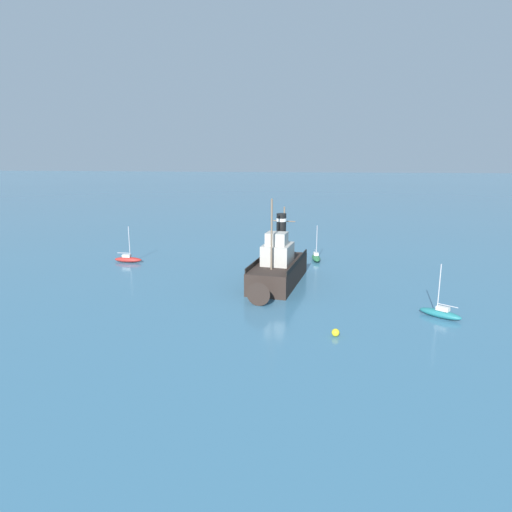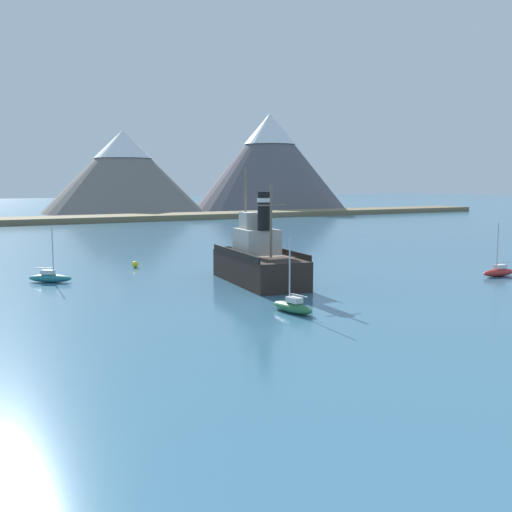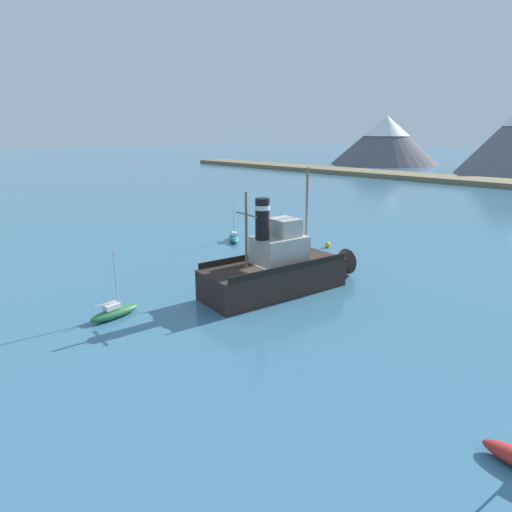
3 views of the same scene
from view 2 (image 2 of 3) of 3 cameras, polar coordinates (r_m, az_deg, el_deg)
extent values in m
plane|color=teal|center=(53.35, 1.69, -2.66)|extent=(600.00, 600.00, 0.00)
cone|color=slate|center=(183.11, -11.70, 7.35)|extent=(44.86, 44.86, 22.63)
cone|color=white|center=(183.37, -11.76, 9.70)|extent=(15.98, 15.98, 7.67)
cone|color=#56545B|center=(194.39, 1.23, 8.33)|extent=(46.43, 46.43, 28.69)
cone|color=white|center=(194.92, 1.24, 11.22)|extent=(15.50, 15.50, 9.12)
cube|color=#7A6B4C|center=(140.42, -18.56, 3.03)|extent=(240.00, 12.00, 1.20)
cube|color=#2D231E|center=(54.53, 0.26, -1.18)|extent=(6.22, 12.54, 2.40)
cone|color=#2D231E|center=(61.25, -2.18, -0.32)|extent=(2.70, 2.74, 2.35)
cube|color=#B2ADA3|center=(54.73, 0.07, 1.27)|extent=(3.59, 4.42, 2.20)
cube|color=#B2ADA3|center=(55.06, -0.12, 3.18)|extent=(2.48, 2.32, 1.40)
cylinder|color=black|center=(52.96, 0.73, 4.02)|extent=(1.10, 1.10, 3.20)
cylinder|color=silver|center=(52.93, 0.73, 4.99)|extent=(1.16, 1.16, 0.35)
cylinder|color=#75604C|center=(57.17, -0.94, 4.16)|extent=(0.20, 0.20, 7.50)
cylinder|color=#75604C|center=(51.62, 1.35, 3.06)|extent=(0.20, 0.20, 6.00)
cylinder|color=#75604C|center=(51.55, 1.35, 4.53)|extent=(2.59, 0.52, 0.12)
cube|color=black|center=(53.62, -1.89, 0.24)|extent=(1.89, 11.28, 0.50)
cube|color=black|center=(55.17, 2.35, 0.42)|extent=(1.89, 11.28, 0.50)
ellipsoid|color=#B22823|center=(62.59, 20.76, -1.39)|extent=(3.82, 1.18, 0.70)
cube|color=silver|center=(62.67, 20.90, -0.89)|extent=(1.11, 0.66, 0.36)
cylinder|color=#B7B7BC|center=(62.08, 20.68, 0.83)|extent=(0.10, 0.10, 4.20)
cylinder|color=#B7B7BC|center=(62.93, 21.15, -0.53)|extent=(1.80, 0.12, 0.08)
ellipsoid|color=#23757A|center=(57.83, -17.82, -1.90)|extent=(3.72, 3.13, 0.70)
cube|color=silver|center=(57.84, -18.02, -1.38)|extent=(1.27, 1.17, 0.36)
cylinder|color=#B7B7BC|center=(57.41, -17.63, 0.51)|extent=(0.10, 0.10, 4.20)
cylinder|color=#B7B7BC|center=(57.96, -18.39, -1.01)|extent=(1.50, 1.13, 0.08)
ellipsoid|color=#286B3D|center=(42.54, 3.24, -4.58)|extent=(1.50, 3.90, 0.70)
cube|color=silver|center=(42.29, 3.42, -3.92)|extent=(0.75, 1.16, 0.36)
cylinder|color=#B7B7BC|center=(42.36, 3.01, -1.27)|extent=(0.10, 0.10, 4.20)
cylinder|color=#B7B7BC|center=(41.92, 3.77, -3.50)|extent=(0.27, 1.80, 0.08)
sphere|color=yellow|center=(65.71, -10.69, -0.73)|extent=(0.64, 0.64, 0.64)
camera|label=1|loc=(99.61, -16.48, 9.77)|focal=32.00mm
camera|label=3|loc=(55.54, 38.17, 9.64)|focal=32.00mm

